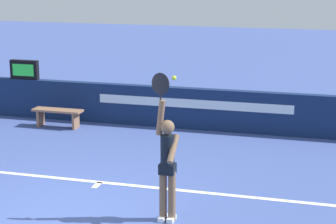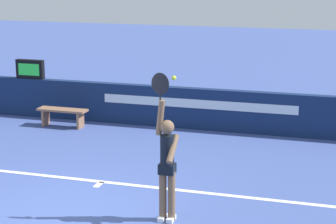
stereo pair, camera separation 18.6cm
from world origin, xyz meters
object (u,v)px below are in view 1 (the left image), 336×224
object	(u,v)px
tennis_player	(167,161)
courtside_bench_near	(58,114)
speed_display	(24,70)
tennis_ball	(174,78)

from	to	relation	value
tennis_player	courtside_bench_near	xyz separation A→B (m)	(-4.08, 4.64, -0.63)
speed_display	tennis_ball	world-z (taller)	tennis_ball
speed_display	courtside_bench_near	distance (m)	1.73
tennis_ball	courtside_bench_near	distance (m)	6.47
speed_display	tennis_player	xyz separation A→B (m)	(5.34, -5.40, -0.28)
tennis_player	tennis_ball	size ratio (longest dim) A/B	33.51
tennis_player	courtside_bench_near	size ratio (longest dim) A/B	1.88
tennis_ball	speed_display	bearing A→B (deg)	135.59
tennis_player	courtside_bench_near	bearing A→B (deg)	131.32
tennis_ball	courtside_bench_near	size ratio (longest dim) A/B	0.06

